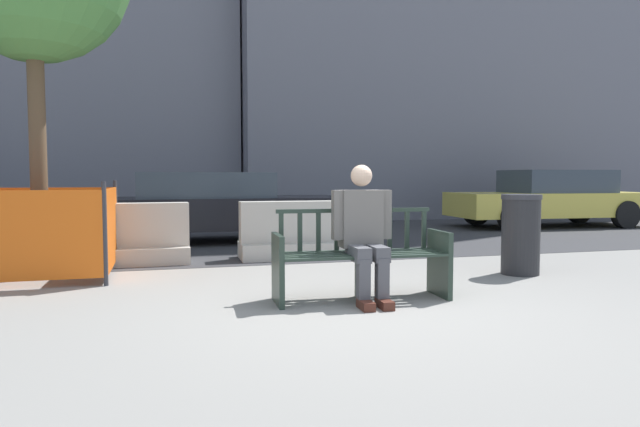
{
  "coord_description": "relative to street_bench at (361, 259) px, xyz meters",
  "views": [
    {
      "loc": [
        -1.64,
        -4.86,
        1.2
      ],
      "look_at": [
        0.22,
        1.83,
        0.75
      ],
      "focal_mm": 32.0,
      "sensor_mm": 36.0,
      "label": 1
    }
  ],
  "objects": [
    {
      "name": "construction_fence",
      "position": [
        -3.26,
        2.19,
        0.18
      ],
      "size": [
        1.63,
        1.63,
        1.15
      ],
      "color": "#2D2D33",
      "rests_on": "ground"
    },
    {
      "name": "car_taxi_near",
      "position": [
        7.12,
        6.43,
        0.28
      ],
      "size": [
        4.77,
        2.03,
        1.35
      ],
      "color": "#DBC64C",
      "rests_on": "ground"
    },
    {
      "name": "seated_person",
      "position": [
        0.01,
        -0.06,
        0.29
      ],
      "size": [
        0.59,
        0.74,
        1.31
      ],
      "color": "#66605B",
      "rests_on": "ground"
    },
    {
      "name": "ground_plane",
      "position": [
        -0.22,
        -0.35,
        -0.4
      ],
      "size": [
        200.0,
        200.0,
        0.0
      ],
      "primitive_type": "plane",
      "color": "gray"
    },
    {
      "name": "jersey_barrier_centre",
      "position": [
        0.21,
        2.92,
        -0.06
      ],
      "size": [
        2.02,
        0.73,
        0.84
      ],
      "color": "#ADA89E",
      "rests_on": "ground"
    },
    {
      "name": "street_asphalt",
      "position": [
        -0.22,
        8.35,
        -0.39
      ],
      "size": [
        120.0,
        12.0,
        0.01
      ],
      "primitive_type": "cube",
      "color": "#333335",
      "rests_on": "ground"
    },
    {
      "name": "car_sedan_far",
      "position": [
        -0.96,
        5.37,
        0.26
      ],
      "size": [
        4.74,
        1.9,
        1.27
      ],
      "color": "black",
      "rests_on": "ground"
    },
    {
      "name": "street_bench",
      "position": [
        0.0,
        0.0,
        0.0
      ],
      "size": [
        1.71,
        0.61,
        0.88
      ],
      "color": "#28382D",
      "rests_on": "ground"
    },
    {
      "name": "jersey_barrier_left",
      "position": [
        -2.51,
        2.93,
        -0.06
      ],
      "size": [
        2.01,
        0.72,
        0.84
      ],
      "color": "#ADA89E",
      "rests_on": "ground"
    },
    {
      "name": "trash_bin",
      "position": [
        2.38,
        0.83,
        0.1
      ],
      "size": [
        0.48,
        0.48,
        0.98
      ],
      "color": "#232326",
      "rests_on": "ground"
    }
  ]
}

